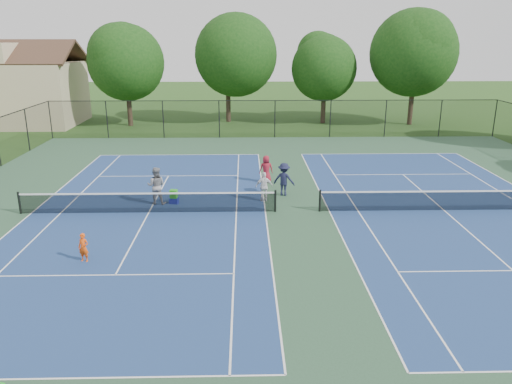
{
  "coord_description": "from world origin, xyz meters",
  "views": [
    {
      "loc": [
        -2.49,
        -22.16,
        7.95
      ],
      "look_at": [
        -1.98,
        -1.0,
        1.3
      ],
      "focal_mm": 35.0,
      "sensor_mm": 36.0,
      "label": 1
    }
  ],
  "objects_px": {
    "tree_back_b": "(227,51)",
    "tree_back_c": "(325,64)",
    "ball_crate": "(174,201)",
    "ball_hopper": "(174,194)",
    "child_player": "(84,248)",
    "bystander_b": "(284,179)",
    "instructor": "(156,186)",
    "bystander_c": "(266,169)",
    "clapboard_house": "(22,91)",
    "bystander_a": "(264,187)",
    "tree_back_a": "(126,58)",
    "tree_back_d": "(416,49)"
  },
  "relations": [
    {
      "from": "instructor",
      "to": "bystander_a",
      "type": "height_order",
      "value": "instructor"
    },
    {
      "from": "tree_back_b",
      "to": "tree_back_c",
      "type": "bearing_deg",
      "value": -6.34
    },
    {
      "from": "clapboard_house",
      "to": "child_player",
      "type": "distance_m",
      "value": 33.68
    },
    {
      "from": "tree_back_c",
      "to": "clapboard_house",
      "type": "bearing_deg",
      "value": -180.0
    },
    {
      "from": "bystander_c",
      "to": "ball_crate",
      "type": "relative_size",
      "value": 3.73
    },
    {
      "from": "tree_back_d",
      "to": "bystander_b",
      "type": "relative_size",
      "value": 6.01
    },
    {
      "from": "instructor",
      "to": "bystander_b",
      "type": "bearing_deg",
      "value": -165.16
    },
    {
      "from": "tree_back_b",
      "to": "ball_crate",
      "type": "distance_m",
      "value": 25.57
    },
    {
      "from": "ball_crate",
      "to": "ball_hopper",
      "type": "distance_m",
      "value": 0.35
    },
    {
      "from": "bystander_b",
      "to": "bystander_c",
      "type": "bearing_deg",
      "value": -51.87
    },
    {
      "from": "clapboard_house",
      "to": "child_player",
      "type": "xyz_separation_m",
      "value": [
        14.6,
        -30.24,
        -2.55
      ]
    },
    {
      "from": "child_player",
      "to": "ball_hopper",
      "type": "relative_size",
      "value": 2.65
    },
    {
      "from": "tree_back_a",
      "to": "tree_back_d",
      "type": "distance_m",
      "value": 26.01
    },
    {
      "from": "tree_back_b",
      "to": "child_player",
      "type": "relative_size",
      "value": 9.17
    },
    {
      "from": "tree_back_a",
      "to": "child_player",
      "type": "relative_size",
      "value": 8.37
    },
    {
      "from": "bystander_b",
      "to": "instructor",
      "type": "bearing_deg",
      "value": 30.15
    },
    {
      "from": "tree_back_b",
      "to": "bystander_a",
      "type": "xyz_separation_m",
      "value": [
        2.49,
        -24.37,
        -5.84
      ]
    },
    {
      "from": "tree_back_c",
      "to": "child_player",
      "type": "height_order",
      "value": "tree_back_c"
    },
    {
      "from": "instructor",
      "to": "tree_back_c",
      "type": "bearing_deg",
      "value": -112.58
    },
    {
      "from": "tree_back_b",
      "to": "tree_back_c",
      "type": "relative_size",
      "value": 1.19
    },
    {
      "from": "tree_back_c",
      "to": "bystander_b",
      "type": "xyz_separation_m",
      "value": [
        -5.45,
        -22.45,
        -4.62
      ]
    },
    {
      "from": "bystander_a",
      "to": "bystander_c",
      "type": "bearing_deg",
      "value": -101.09
    },
    {
      "from": "tree_back_b",
      "to": "bystander_c",
      "type": "distance_m",
      "value": 22.02
    },
    {
      "from": "tree_back_b",
      "to": "bystander_a",
      "type": "distance_m",
      "value": 25.18
    },
    {
      "from": "bystander_a",
      "to": "bystander_b",
      "type": "bearing_deg",
      "value": -146.03
    },
    {
      "from": "tree_back_c",
      "to": "tree_back_a",
      "type": "bearing_deg",
      "value": -176.82
    },
    {
      "from": "child_player",
      "to": "bystander_a",
      "type": "relative_size",
      "value": 0.72
    },
    {
      "from": "tree_back_b",
      "to": "tree_back_c",
      "type": "height_order",
      "value": "tree_back_b"
    },
    {
      "from": "tree_back_b",
      "to": "tree_back_c",
      "type": "distance_m",
      "value": 9.12
    },
    {
      "from": "tree_back_a",
      "to": "bystander_c",
      "type": "bearing_deg",
      "value": -58.38
    },
    {
      "from": "tree_back_a",
      "to": "tree_back_d",
      "type": "height_order",
      "value": "tree_back_d"
    },
    {
      "from": "tree_back_d",
      "to": "clapboard_house",
      "type": "distance_m",
      "value": 36.21
    },
    {
      "from": "tree_back_b",
      "to": "child_player",
      "type": "xyz_separation_m",
      "value": [
        -4.4,
        -31.24,
        -6.05
      ]
    },
    {
      "from": "instructor",
      "to": "ball_hopper",
      "type": "relative_size",
      "value": 4.52
    },
    {
      "from": "tree_back_c",
      "to": "clapboard_house",
      "type": "relative_size",
      "value": 0.78
    },
    {
      "from": "tree_back_c",
      "to": "bystander_c",
      "type": "bearing_deg",
      "value": -107.36
    },
    {
      "from": "tree_back_b",
      "to": "bystander_a",
      "type": "relative_size",
      "value": 6.65
    },
    {
      "from": "tree_back_a",
      "to": "bystander_a",
      "type": "bearing_deg",
      "value": -62.81
    },
    {
      "from": "tree_back_b",
      "to": "tree_back_d",
      "type": "bearing_deg",
      "value": -6.71
    },
    {
      "from": "bystander_c",
      "to": "tree_back_a",
      "type": "bearing_deg",
      "value": -61.53
    },
    {
      "from": "tree_back_a",
      "to": "tree_back_c",
      "type": "xyz_separation_m",
      "value": [
        18.0,
        1.0,
        -0.56
      ]
    },
    {
      "from": "child_player",
      "to": "bystander_c",
      "type": "bearing_deg",
      "value": 69.75
    },
    {
      "from": "bystander_a",
      "to": "bystander_b",
      "type": "relative_size",
      "value": 0.88
    },
    {
      "from": "instructor",
      "to": "bystander_c",
      "type": "bearing_deg",
      "value": -142.94
    },
    {
      "from": "clapboard_house",
      "to": "bystander_b",
      "type": "relative_size",
      "value": 6.27
    },
    {
      "from": "tree_back_b",
      "to": "instructor",
      "type": "relative_size",
      "value": 5.39
    },
    {
      "from": "tree_back_a",
      "to": "ball_crate",
      "type": "distance_m",
      "value": 24.45
    },
    {
      "from": "instructor",
      "to": "bystander_c",
      "type": "distance_m",
      "value": 6.63
    },
    {
      "from": "bystander_c",
      "to": "ball_hopper",
      "type": "xyz_separation_m",
      "value": [
        -4.72,
        -3.61,
        -0.28
      ]
    },
    {
      "from": "tree_back_c",
      "to": "bystander_b",
      "type": "height_order",
      "value": "tree_back_c"
    }
  ]
}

